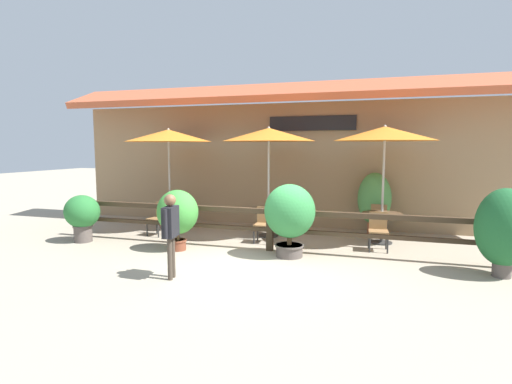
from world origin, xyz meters
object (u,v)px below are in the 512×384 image
object	(u,v)px
patio_umbrella_near	(168,136)
dining_table_far	(382,219)
potted_plant_corner_fern	(374,200)
chair_near_streetside	(159,217)
chair_near_wallside	(182,208)
chair_far_streetside	(378,229)
patio_umbrella_middle	(269,135)
potted_plant_tall_tropical	(82,214)
chair_middle_streetside	(264,223)
dining_table_middle	(268,214)
patio_umbrella_far	(385,134)
chair_far_wallside	(379,218)
dining_table_near	(170,209)
chair_middle_wallside	(273,214)
potted_plant_small_flowering	(290,214)
potted_plant_entrance_palm	(178,213)
pedestrian	(171,225)

from	to	relation	value
patio_umbrella_near	dining_table_far	xyz separation A→B (m)	(5.74, 0.00, -2.05)
potted_plant_corner_fern	chair_near_streetside	bearing A→B (deg)	-161.71
chair_near_wallside	chair_far_streetside	bearing A→B (deg)	172.24
chair_near_wallside	patio_umbrella_middle	distance (m)	3.73
dining_table_far	potted_plant_tall_tropical	distance (m)	7.32
patio_umbrella_middle	chair_middle_streetside	world-z (taller)	patio_umbrella_middle
dining_table_middle	chair_far_streetside	distance (m)	2.83
chair_middle_streetside	patio_umbrella_far	size ratio (longest dim) A/B	0.30
chair_far_wallside	dining_table_near	bearing A→B (deg)	13.40
patio_umbrella_near	dining_table_far	bearing A→B (deg)	0.02
chair_near_wallside	potted_plant_corner_fern	size ratio (longest dim) A/B	0.52
chair_middle_wallside	potted_plant_small_flowering	world-z (taller)	potted_plant_small_flowering
patio_umbrella_far	dining_table_middle	bearing A→B (deg)	-178.83
dining_table_near	potted_plant_entrance_palm	distance (m)	2.46
patio_umbrella_middle	potted_plant_entrance_palm	world-z (taller)	patio_umbrella_middle
chair_far_streetside	dining_table_near	bearing A→B (deg)	168.90
patio_umbrella_far	potted_plant_small_flowering	bearing A→B (deg)	-135.61
potted_plant_entrance_palm	chair_middle_streetside	bearing A→B (deg)	38.46
chair_near_wallside	dining_table_middle	xyz separation A→B (m)	(2.93, -0.83, 0.10)
chair_far_wallside	potted_plant_entrance_palm	world-z (taller)	potted_plant_entrance_palm
dining_table_middle	dining_table_far	xyz separation A→B (m)	(2.83, 0.06, 0.00)
chair_near_wallside	potted_plant_small_flowering	world-z (taller)	potted_plant_small_flowering
chair_far_wallside	potted_plant_corner_fern	xyz separation A→B (m)	(-0.13, 0.30, 0.44)
potted_plant_entrance_palm	potted_plant_tall_tropical	bearing A→B (deg)	178.98
chair_middle_streetside	chair_near_streetside	bearing A→B (deg)	177.53
chair_near_wallside	potted_plant_tall_tropical	bearing A→B (deg)	72.21
dining_table_near	potted_plant_small_flowering	xyz separation A→B (m)	(3.86, -1.84, 0.33)
patio_umbrella_far	potted_plant_entrance_palm	distance (m)	5.18
chair_far_wallside	potted_plant_tall_tropical	bearing A→B (deg)	27.44
chair_far_streetside	chair_far_wallside	distance (m)	1.46
patio_umbrella_middle	dining_table_middle	world-z (taller)	patio_umbrella_middle
chair_far_streetside	potted_plant_entrance_palm	bearing A→B (deg)	-166.80
dining_table_near	potted_plant_corner_fern	world-z (taller)	potted_plant_corner_fern
patio_umbrella_far	pedestrian	size ratio (longest dim) A/B	1.89
chair_middle_wallside	potted_plant_tall_tropical	bearing A→B (deg)	36.76
patio_umbrella_middle	patio_umbrella_far	size ratio (longest dim) A/B	1.00
chair_middle_wallside	dining_table_far	xyz separation A→B (m)	(2.88, -0.63, 0.10)
chair_far_streetside	pedestrian	size ratio (longest dim) A/B	0.57
chair_far_streetside	potted_plant_small_flowering	world-z (taller)	potted_plant_small_flowering
chair_near_wallside	potted_plant_small_flowering	bearing A→B (deg)	153.07
chair_middle_wallside	dining_table_far	distance (m)	2.95
chair_middle_streetside	patio_umbrella_far	distance (m)	3.57
chair_middle_streetside	potted_plant_tall_tropical	xyz separation A→B (m)	(-4.29, -1.26, 0.20)
chair_middle_wallside	pedestrian	size ratio (longest dim) A/B	0.57
potted_plant_tall_tropical	chair_middle_streetside	bearing A→B (deg)	16.41
patio_umbrella_middle	potted_plant_corner_fern	distance (m)	3.32
chair_far_streetside	potted_plant_tall_tropical	distance (m)	7.08
patio_umbrella_far	potted_plant_corner_fern	world-z (taller)	patio_umbrella_far
chair_far_wallside	chair_near_wallside	bearing A→B (deg)	5.67
patio_umbrella_far	chair_far_streetside	size ratio (longest dim) A/B	3.30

